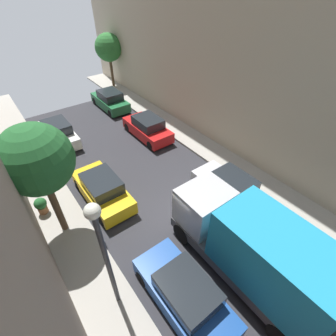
{
  "coord_description": "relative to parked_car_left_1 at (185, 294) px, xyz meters",
  "views": [
    {
      "loc": [
        -5.51,
        -5.74,
        9.73
      ],
      "look_at": [
        1.27,
        3.21,
        0.5
      ],
      "focal_mm": 26.19,
      "sensor_mm": 36.0,
      "label": 1
    }
  ],
  "objects": [
    {
      "name": "parked_car_left_2",
      "position": [
        0.0,
        6.67,
        0.0
      ],
      "size": [
        1.78,
        4.2,
        1.57
      ],
      "color": "gold",
      "rests_on": "ground"
    },
    {
      "name": "street_tree_1",
      "position": [
        7.91,
        20.79,
        3.09
      ],
      "size": [
        2.54,
        2.54,
        4.96
      ],
      "color": "brown",
      "rests_on": "sidewalk_right"
    },
    {
      "name": "sidewalk_right",
      "position": [
        7.7,
        3.02,
        -0.64
      ],
      "size": [
        2.0,
        44.0,
        0.15
      ],
      "primitive_type": "cube",
      "color": "#A8A399",
      "rests_on": "ground"
    },
    {
      "name": "parked_car_left_3",
      "position": [
        0.0,
        13.78,
        0.0
      ],
      "size": [
        1.78,
        4.2,
        1.57
      ],
      "color": "white",
      "rests_on": "ground"
    },
    {
      "name": "potted_plant_0",
      "position": [
        -2.88,
        7.56,
        -0.07
      ],
      "size": [
        0.59,
        0.59,
        0.92
      ],
      "color": "brown",
      "rests_on": "sidewalk_left"
    },
    {
      "name": "parked_car_right_4",
      "position": [
        5.4,
        16.47,
        0.0
      ],
      "size": [
        1.78,
        4.2,
        1.57
      ],
      "color": "#1E6638",
      "rests_on": "ground"
    },
    {
      "name": "parked_car_right_3",
      "position": [
        5.4,
        10.56,
        0.0
      ],
      "size": [
        1.78,
        4.2,
        1.57
      ],
      "color": "red",
      "rests_on": "ground"
    },
    {
      "name": "parked_car_left_1",
      "position": [
        0.0,
        0.0,
        0.0
      ],
      "size": [
        1.78,
        4.2,
        1.57
      ],
      "color": "#194799",
      "rests_on": "ground"
    },
    {
      "name": "delivery_truck",
      "position": [
        2.7,
        -0.61,
        1.07
      ],
      "size": [
        2.26,
        6.6,
        3.38
      ],
      "color": "#4C4C51",
      "rests_on": "ground"
    },
    {
      "name": "sidewalk_left",
      "position": [
        -2.3,
        3.02,
        -0.64
      ],
      "size": [
        2.0,
        44.0,
        0.15
      ],
      "primitive_type": "cube",
      "color": "#A8A399",
      "rests_on": "ground"
    },
    {
      "name": "lamp_post",
      "position": [
        -1.9,
        1.56,
        2.86
      ],
      "size": [
        0.44,
        0.44,
        5.16
      ],
      "color": "#333338",
      "rests_on": "sidewalk_left"
    },
    {
      "name": "street_tree_0",
      "position": [
        -2.36,
        5.97,
        3.46
      ],
      "size": [
        2.8,
        2.8,
        5.47
      ],
      "color": "brown",
      "rests_on": "sidewalk_left"
    },
    {
      "name": "ground",
      "position": [
        2.7,
        3.02,
        -0.72
      ],
      "size": [
        32.0,
        32.0,
        0.0
      ],
      "primitive_type": "plane",
      "color": "#2D2D33"
    },
    {
      "name": "parked_car_right_2",
      "position": [
        5.4,
        2.67,
        0.0
      ],
      "size": [
        1.78,
        4.2,
        1.57
      ],
      "color": "silver",
      "rests_on": "ground"
    }
  ]
}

